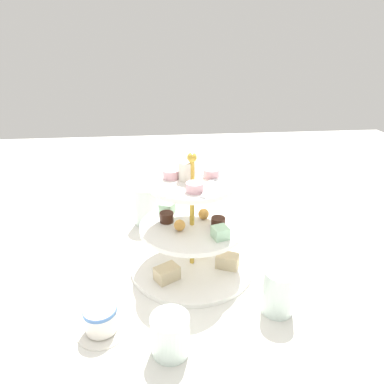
% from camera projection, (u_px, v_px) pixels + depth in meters
% --- Properties ---
extents(ground_plane, '(2.40, 2.40, 0.00)m').
position_uv_depth(ground_plane, '(192.00, 266.00, 0.79)').
color(ground_plane, silver).
extents(tiered_serving_stand, '(0.28, 0.28, 0.27)m').
position_uv_depth(tiered_serving_stand, '(192.00, 234.00, 0.76)').
color(tiered_serving_stand, white).
rests_on(tiered_serving_stand, ground_plane).
extents(water_glass_tall_right, '(0.07, 0.07, 0.11)m').
position_uv_depth(water_glass_tall_right, '(147.00, 206.00, 0.95)').
color(water_glass_tall_right, silver).
rests_on(water_glass_tall_right, ground_plane).
extents(water_glass_short_left, '(0.06, 0.06, 0.07)m').
position_uv_depth(water_glass_short_left, '(170.00, 335.00, 0.56)').
color(water_glass_short_left, silver).
rests_on(water_glass_short_left, ground_plane).
extents(teacup_with_saucer, '(0.09, 0.09, 0.05)m').
position_uv_depth(teacup_with_saucer, '(101.00, 320.00, 0.60)').
color(teacup_with_saucer, white).
rests_on(teacup_with_saucer, ground_plane).
extents(butter_knife_left, '(0.14, 0.11, 0.00)m').
position_uv_depth(butter_knife_left, '(269.00, 225.00, 0.96)').
color(butter_knife_left, silver).
rests_on(butter_knife_left, ground_plane).
extents(butter_knife_right, '(0.17, 0.03, 0.00)m').
position_uv_depth(butter_knife_right, '(63.00, 271.00, 0.77)').
color(butter_knife_right, silver).
rests_on(butter_knife_right, ground_plane).
extents(water_glass_mid_back, '(0.06, 0.06, 0.09)m').
position_uv_depth(water_glass_mid_back, '(278.00, 292.00, 0.64)').
color(water_glass_mid_back, silver).
rests_on(water_glass_mid_back, ground_plane).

